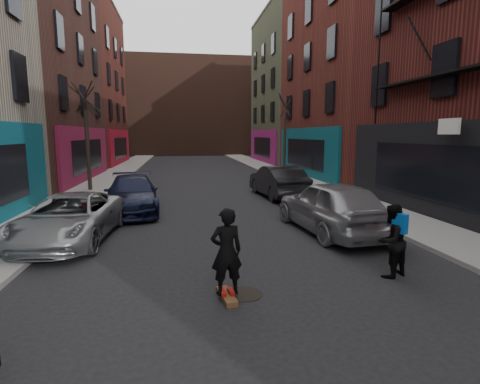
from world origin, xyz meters
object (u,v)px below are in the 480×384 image
object	(u,v)px
skateboarder	(226,252)
pedestrian	(391,240)
skateboard	(227,296)
parked_left_far	(70,218)
parked_left_end	(132,194)
parked_right_far	(331,206)
tree_right_far	(285,128)
parked_right_end	(278,181)
tree_left_far	(87,128)
manhole	(244,294)

from	to	relation	value
skateboarder	pedestrian	world-z (taller)	skateboarder
skateboard	pedestrian	xyz separation A→B (m)	(3.63, 0.56, 0.76)
parked_left_far	pedestrian	distance (m)	8.59
parked_left_end	parked_right_far	distance (m)	7.77
tree_right_far	parked_right_end	size ratio (longest dim) A/B	1.45
tree_right_far	skateboard	bearing A→B (deg)	-108.67
tree_left_far	manhole	world-z (taller)	tree_left_far
parked_left_far	skateboarder	size ratio (longest dim) A/B	2.97
skateboarder	manhole	size ratio (longest dim) A/B	2.34
tree_right_far	skateboarder	xyz separation A→B (m)	(-6.83, -20.20, -2.61)
tree_left_far	skateboard	size ratio (longest dim) A/B	8.12
tree_right_far	pedestrian	bearing A→B (deg)	-99.25
parked_right_far	skateboarder	bearing A→B (deg)	42.88
parked_left_far	parked_right_far	distance (m)	7.81
tree_right_far	skateboarder	size ratio (longest dim) A/B	4.15
tree_right_far	parked_left_end	bearing A→B (deg)	-129.13
parked_right_far	pedestrian	bearing A→B (deg)	81.65
manhole	skateboarder	bearing A→B (deg)	-158.84
tree_left_far	skateboarder	world-z (taller)	tree_left_far
tree_right_far	parked_right_far	distance (m)	16.43
parked_left_end	tree_left_far	bearing A→B (deg)	110.90
tree_left_far	parked_left_end	distance (m)	6.94
parked_left_far	parked_left_end	bearing A→B (deg)	76.70
parked_right_end	tree_left_far	bearing A→B (deg)	-23.19
parked_left_far	skateboarder	distance (m)	6.05
tree_right_far	parked_left_far	xyz separation A→B (m)	(-10.80, -15.65, -2.85)
parked_left_far	manhole	distance (m)	6.22
parked_left_far	parked_right_end	bearing A→B (deg)	43.96
parked_right_far	pedestrian	size ratio (longest dim) A/B	3.09
parked_right_end	skateboarder	xyz separation A→B (m)	(-3.90, -11.04, 0.15)
tree_right_far	parked_right_far	bearing A→B (deg)	-100.67
parked_left_far	parked_right_end	size ratio (longest dim) A/B	1.04
skateboard	skateboarder	xyz separation A→B (m)	(0.00, 0.00, 0.87)
tree_left_far	skateboarder	xyz separation A→B (m)	(5.57, -14.20, -2.46)
parked_left_far	parked_right_far	size ratio (longest dim) A/B	0.99
parked_left_end	pedestrian	xyz separation A→B (m)	(6.35, -7.91, 0.10)
parked_left_end	pedestrian	distance (m)	10.15
parked_right_far	parked_right_end	size ratio (longest dim) A/B	1.05
skateboarder	manhole	world-z (taller)	skateboarder
tree_right_far	tree_left_far	bearing A→B (deg)	-154.18
parked_left_end	parked_right_end	size ratio (longest dim) A/B	1.04
tree_left_far	parked_left_far	world-z (taller)	tree_left_far
parked_left_end	skateboarder	size ratio (longest dim) A/B	2.98
skateboarder	skateboard	bearing A→B (deg)	180.00
tree_right_far	skateboarder	world-z (taller)	tree_right_far
tree_right_far	parked_left_far	size ratio (longest dim) A/B	1.40
skateboarder	tree_right_far	bearing A→B (deg)	-117.08
tree_left_far	pedestrian	bearing A→B (deg)	-56.01
parked_left_far	parked_right_far	world-z (taller)	parked_right_far
parked_right_far	skateboard	size ratio (longest dim) A/B	6.14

